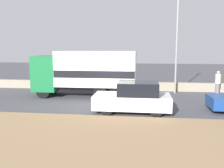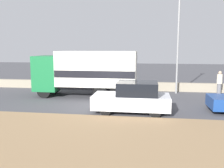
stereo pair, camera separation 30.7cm
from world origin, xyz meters
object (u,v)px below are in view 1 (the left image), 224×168
object	(u,v)px
box_truck	(87,71)
street_lamp	(177,32)
car_hatchback	(134,98)
pedestrian	(218,82)

from	to	relation	value
box_truck	street_lamp	bearing A→B (deg)	-161.83
street_lamp	car_hatchback	size ratio (longest dim) A/B	1.99
street_lamp	box_truck	world-z (taller)	street_lamp
street_lamp	box_truck	size ratio (longest dim) A/B	1.13
box_truck	pedestrian	size ratio (longest dim) A/B	4.04
pedestrian	box_truck	bearing A→B (deg)	-168.84
street_lamp	pedestrian	world-z (taller)	street_lamp
pedestrian	car_hatchback	bearing A→B (deg)	-135.37
car_hatchback	pedestrian	xyz separation A→B (m)	(6.00, 5.92, 0.11)
box_truck	pedestrian	distance (m)	9.72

